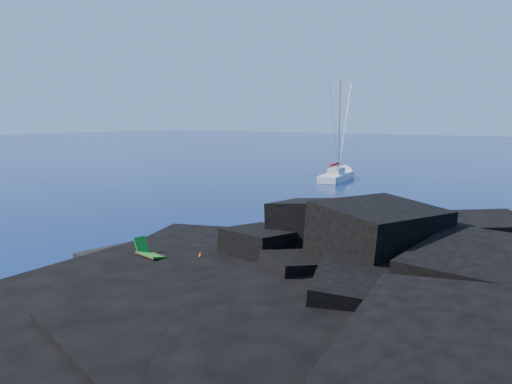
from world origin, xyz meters
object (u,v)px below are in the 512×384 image
sailboat (337,180)px  sunbather (195,265)px  marker_cone (200,256)px  deck_chair (150,250)px

sailboat → sunbather: 37.51m
sunbather → marker_cone: 1.03m
sailboat → marker_cone: (11.12, -34.77, 0.61)m
sunbather → marker_cone: size_ratio=3.02×
deck_chair → sunbather: size_ratio=1.07×
sunbather → marker_cone: marker_cone is taller
deck_chair → sunbather: deck_chair is taller
deck_chair → sunbather: (2.37, 0.56, -0.43)m
deck_chair → sunbather: 2.47m
deck_chair → sunbather: bearing=22.4°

